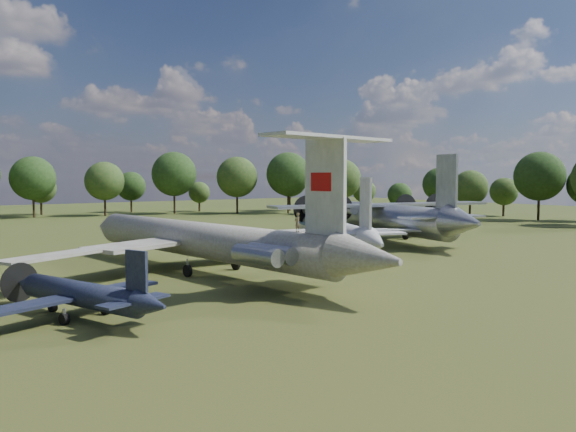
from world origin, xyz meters
TOP-DOWN VIEW (x-y plane):
  - ground at (0.00, 0.00)m, footprint 300.00×300.00m
  - il62_airliner at (-1.00, -0.11)m, footprint 43.37×53.00m
  - tu104_jet at (19.63, 4.75)m, footprint 42.48×47.16m
  - an12_transport at (33.60, 8.43)m, footprint 43.04×46.19m
  - small_prop_west at (-15.74, -12.16)m, footprint 16.87×19.56m
  - person_on_il62 at (0.75, -13.33)m, footprint 0.64×0.50m

SIDE VIEW (x-z plane):
  - ground at x=0.00m, z-range 0.00..0.00m
  - small_prop_west at x=-15.74m, z-range 0.00..2.42m
  - tu104_jet at x=19.63m, z-range 0.00..3.86m
  - il62_airliner at x=-1.00m, z-range 0.00..4.76m
  - an12_transport at x=33.60m, z-range 0.00..5.19m
  - person_on_il62 at x=0.75m, z-range 4.76..6.31m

